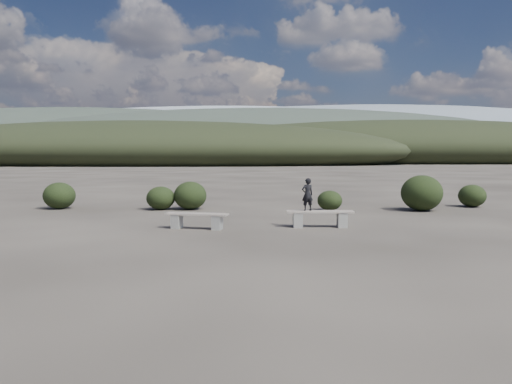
{
  "coord_description": "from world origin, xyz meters",
  "views": [
    {
      "loc": [
        -0.06,
        -10.17,
        2.15
      ],
      "look_at": [
        -0.21,
        3.5,
        1.1
      ],
      "focal_mm": 35.0,
      "sensor_mm": 36.0,
      "label": 1
    }
  ],
  "objects": [
    {
      "name": "bench_left",
      "position": [
        -1.91,
        3.96,
        0.28
      ],
      "size": [
        1.86,
        0.74,
        0.45
      ],
      "rotation": [
        0.0,
        0.0,
        -0.2
      ],
      "color": "gray",
      "rests_on": "ground"
    },
    {
      "name": "mountain_ridges",
      "position": [
        -7.48,
        339.06,
        10.84
      ],
      "size": [
        500.0,
        400.0,
        56.0
      ],
      "color": "black",
      "rests_on": "ground"
    },
    {
      "name": "shrub_f",
      "position": [
        -7.97,
        9.15,
        0.52
      ],
      "size": [
        1.23,
        1.23,
        1.04
      ],
      "primitive_type": "ellipsoid",
      "color": "black",
      "rests_on": "ground"
    },
    {
      "name": "seated_person",
      "position": [
        1.29,
        4.33,
        0.97
      ],
      "size": [
        0.41,
        0.33,
        0.96
      ],
      "primitive_type": "imported",
      "rotation": [
        0.0,
        0.0,
        3.48
      ],
      "color": "black",
      "rests_on": "bench_right"
    },
    {
      "name": "bench_right",
      "position": [
        1.66,
        4.33,
        0.3
      ],
      "size": [
        1.95,
        0.41,
        0.49
      ],
      "rotation": [
        0.0,
        0.0,
        0.0
      ],
      "color": "gray",
      "rests_on": "ground"
    },
    {
      "name": "shrub_a",
      "position": [
        -3.94,
        8.9,
        0.45
      ],
      "size": [
        1.1,
        1.1,
        0.9
      ],
      "primitive_type": "ellipsoid",
      "color": "black",
      "rests_on": "ground"
    },
    {
      "name": "shrub_d",
      "position": [
        6.0,
        8.64,
        0.67
      ],
      "size": [
        1.54,
        1.54,
        1.35
      ],
      "primitive_type": "ellipsoid",
      "color": "black",
      "rests_on": "ground"
    },
    {
      "name": "shrub_b",
      "position": [
        -2.81,
        8.98,
        0.54
      ],
      "size": [
        1.26,
        1.26,
        1.08
      ],
      "primitive_type": "ellipsoid",
      "color": "black",
      "rests_on": "ground"
    },
    {
      "name": "ground",
      "position": [
        0.0,
        0.0,
        0.0
      ],
      "size": [
        1200.0,
        1200.0,
        0.0
      ],
      "primitive_type": "plane",
      "color": "#2C2722",
      "rests_on": "ground"
    },
    {
      "name": "shrub_e",
      "position": [
        8.48,
        10.01,
        0.45
      ],
      "size": [
        1.09,
        1.09,
        0.91
      ],
      "primitive_type": "ellipsoid",
      "color": "black",
      "rests_on": "ground"
    },
    {
      "name": "shrub_c",
      "position": [
        2.54,
        8.71,
        0.38
      ],
      "size": [
        0.95,
        0.95,
        0.76
      ],
      "primitive_type": "ellipsoid",
      "color": "black",
      "rests_on": "ground"
    }
  ]
}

